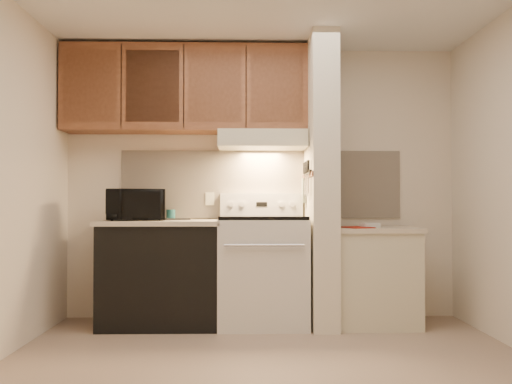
{
  "coord_description": "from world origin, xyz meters",
  "views": [
    {
      "loc": [
        -0.17,
        -3.56,
        1.06
      ],
      "look_at": [
        -0.07,
        0.75,
        1.15
      ],
      "focal_mm": 38.0,
      "sensor_mm": 36.0,
      "label": 1
    }
  ],
  "objects": [
    {
      "name": "cab_gap_b",
      "position": [
        -0.69,
        1.16,
        2.08
      ],
      "size": [
        0.01,
        0.01,
        0.73
      ],
      "primitive_type": "cube",
      "color": "black",
      "rests_on": "upper_cabinets"
    },
    {
      "name": "backsplash",
      "position": [
        0.0,
        1.49,
        1.24
      ],
      "size": [
        2.6,
        0.02,
        0.63
      ],
      "primitive_type": "cube",
      "color": "#F0DEC9",
      "rests_on": "wall_back"
    },
    {
      "name": "knife_blade_b",
      "position": [
        0.38,
        1.02,
        1.21
      ],
      "size": [
        0.01,
        0.04,
        0.18
      ],
      "primitive_type": "cube",
      "color": "silver",
      "rests_on": "knife_strip"
    },
    {
      "name": "microwave",
      "position": [
        -1.1,
        1.15,
        1.05
      ],
      "size": [
        0.54,
        0.42,
        0.27
      ],
      "primitive_type": "imported",
      "rotation": [
        0.0,
        0.0,
        0.19
      ],
      "color": "black",
      "rests_on": "left_countertop"
    },
    {
      "name": "cab_door_d",
      "position": [
        0.13,
        1.17,
        2.08
      ],
      "size": [
        0.46,
        0.01,
        0.63
      ],
      "primitive_type": "cube",
      "color": "brown",
      "rests_on": "upper_cabinets"
    },
    {
      "name": "cab_door_b",
      "position": [
        -0.96,
        1.17,
        2.08
      ],
      "size": [
        0.46,
        0.01,
        0.63
      ],
      "primitive_type": "cube",
      "color": "brown",
      "rests_on": "upper_cabinets"
    },
    {
      "name": "right_countertop",
      "position": [
        0.97,
        1.15,
        0.83
      ],
      "size": [
        0.74,
        0.64,
        0.04
      ],
      "primitive_type": "cube",
      "color": "beige",
      "rests_on": "right_cab_base"
    },
    {
      "name": "outlet",
      "position": [
        -0.48,
        1.48,
        1.1
      ],
      "size": [
        0.08,
        0.01,
        0.12
      ],
      "primitive_type": "cube",
      "color": "beige",
      "rests_on": "backsplash"
    },
    {
      "name": "teal_jar",
      "position": [
        -0.83,
        1.39,
        0.96
      ],
      "size": [
        0.09,
        0.09,
        0.09
      ],
      "primitive_type": "cylinder",
      "rotation": [
        0.0,
        0.0,
        0.08
      ],
      "color": "#215D60",
      "rests_on": "left_countertop"
    },
    {
      "name": "wall_back",
      "position": [
        0.0,
        1.5,
        1.25
      ],
      "size": [
        3.6,
        2.5,
        0.02
      ],
      "primitive_type": "cube",
      "rotation": [
        1.57,
        0.0,
        0.0
      ],
      "color": "silver",
      "rests_on": "floor"
    },
    {
      "name": "hood_lip",
      "position": [
        0.0,
        1.07,
        1.58
      ],
      "size": [
        0.78,
        0.04,
        0.06
      ],
      "primitive_type": "cube",
      "color": "beige",
      "rests_on": "range_hood"
    },
    {
      "name": "left_countertop",
      "position": [
        -0.88,
        1.17,
        0.89
      ],
      "size": [
        1.04,
        0.67,
        0.04
      ],
      "primitive_type": "cube",
      "color": "beige",
      "rests_on": "dishwasher_front"
    },
    {
      "name": "oven_handle",
      "position": [
        0.0,
        0.8,
        0.72
      ],
      "size": [
        0.65,
        0.02,
        0.02
      ],
      "primitive_type": "cylinder",
      "rotation": [
        0.0,
        1.57,
        0.0
      ],
      "color": "silver",
      "rests_on": "range_body"
    },
    {
      "name": "range_hood",
      "position": [
        0.0,
        1.28,
        1.62
      ],
      "size": [
        0.78,
        0.44,
        0.15
      ],
      "primitive_type": "cube",
      "color": "beige",
      "rests_on": "upper_cabinets"
    },
    {
      "name": "cab_door_a",
      "position": [
        -1.51,
        1.17,
        2.08
      ],
      "size": [
        0.46,
        0.01,
        0.63
      ],
      "primitive_type": "cube",
      "color": "brown",
      "rests_on": "upper_cabinets"
    },
    {
      "name": "oven_window",
      "position": [
        0.0,
        0.84,
        0.5
      ],
      "size": [
        0.5,
        0.01,
        0.3
      ],
      "primitive_type": "cube",
      "color": "black",
      "rests_on": "range_body"
    },
    {
      "name": "spoon_rest",
      "position": [
        -0.76,
        1.28,
        0.92
      ],
      "size": [
        0.24,
        0.15,
        0.02
      ],
      "primitive_type": "cube",
      "rotation": [
        0.0,
        0.0,
        0.35
      ],
      "color": "black",
      "rests_on": "left_countertop"
    },
    {
      "name": "knife_blade_a",
      "position": [
        0.38,
        0.95,
        1.22
      ],
      "size": [
        0.01,
        0.03,
        0.16
      ],
      "primitive_type": "cube",
      "color": "silver",
      "rests_on": "knife_strip"
    },
    {
      "name": "range_body",
      "position": [
        0.0,
        1.16,
        0.46
      ],
      "size": [
        0.76,
        0.65,
        0.92
      ],
      "primitive_type": "cube",
      "color": "silver",
      "rests_on": "floor"
    },
    {
      "name": "red_folder",
      "position": [
        0.79,
        1.0,
        0.85
      ],
      "size": [
        0.28,
        0.32,
        0.01
      ],
      "primitive_type": "cube",
      "rotation": [
        0.0,
        0.0,
        0.39
      ],
      "color": "maroon",
      "rests_on": "right_countertop"
    },
    {
      "name": "cab_gap_a",
      "position": [
        -1.23,
        1.16,
        2.08
      ],
      "size": [
        0.01,
        0.01,
        0.73
      ],
      "primitive_type": "cube",
      "color": "black",
      "rests_on": "upper_cabinets"
    },
    {
      "name": "range_knob_left_inner",
      "position": [
        -0.18,
        1.4,
        1.05
      ],
      "size": [
        0.05,
        0.02,
        0.05
      ],
      "primitive_type": "cylinder",
      "rotation": [
        1.57,
        0.0,
        0.0
      ],
      "color": "silver",
      "rests_on": "range_backguard"
    },
    {
      "name": "cab_gap_c",
      "position": [
        -0.14,
        1.16,
        2.08
      ],
      "size": [
        0.01,
        0.01,
        0.73
      ],
      "primitive_type": "cube",
      "color": "black",
      "rests_on": "upper_cabinets"
    },
    {
      "name": "oven_mitt",
      "position": [
        0.38,
        1.32,
        1.17
      ],
      "size": [
        0.03,
        0.09,
        0.23
      ],
      "primitive_type": "cube",
      "color": "gray",
      "rests_on": "partition_pillar"
    },
    {
      "name": "knife_blade_c",
      "position": [
        0.38,
        1.1,
        1.2
      ],
      "size": [
        0.01,
        0.04,
        0.2
      ],
      "primitive_type": "cube",
      "color": "silver",
      "rests_on": "knife_strip"
    },
    {
      "name": "right_cab_base",
      "position": [
        0.97,
        1.15,
        0.4
      ],
      "size": [
        0.7,
        0.6,
        0.81
      ],
      "primitive_type": "cube",
      "color": "beige",
      "rests_on": "floor"
    },
    {
      "name": "range_knob_right_inner",
      "position": [
        0.18,
        1.4,
        1.05
      ],
      "size": [
        0.05,
        0.02,
        0.05
      ],
      "primitive_type": "cylinder",
      "rotation": [
        1.57,
        0.0,
        0.0
      ],
      "color": "silver",
      "rests_on": "range_backguard"
    },
    {
      "name": "upper_cabinets",
      "position": [
        -0.69,
        1.32,
        2.08
      ],
      "size": [
        2.18,
        0.33,
        0.77
      ],
      "primitive_type": "cube",
      "color": "brown",
      "rests_on": "wall_back"
    },
    {
      "name": "range_knob_right_outer",
      "position": [
        0.28,
        1.4,
        1.05
      ],
      "size": [
        0.05,
        0.02,
        0.05
      ],
      "primitive_type": "cylinder",
      "rotation": [
        1.57,
        0.0,
        0.0
      ],
      "color": "silver",
      "rests_on": "range_backguard"
    },
    {
      "name": "knife_strip",
      "position": [
        0.39,
        1.1,
        1.32
      ],
      "size": [
        0.02,
        0.42,
        0.04
      ],
      "primitive_type": "cube",
      "color": "black",
      "rests_on": "partition_pillar"
    },
    {
      "name": "pillar_trim",
      "position": [
        0.39,
        1.15,
        1.3
      ],
      "size": [
        0.01,
        0.7,
        0.04
      ],
      "primitive_type": "cube",
      "color": "brown",
      "rests_on": "partition_pillar"
    },
    {
      "name": "knife_handle_b",
      "position": [
        0.38,
        1.02,
        1.37
      ],
      "size": [
        0.02,
        0.02,
        0.1
      ],
      "primitive_type": "cylinder",
      "color": "black",
      "rests_on": "knife_strip"
    },
    {
      "name": "knife_handle_d",
      "position": [
        0.38,
        1.18,
        1.37
      ],
      "size": [
        0.02,
        0.02,
        0.1
      ],
      "primitive_type": "cylinder",
      "color": "black",
      "rests_on": "knife_strip"
    },
    {
      "name": "range_backguard",
      "position": [
        0.0,
        1.44,
        1.05
      ],
      "size": [
        0.76,
        0.08,
        0.2
      ],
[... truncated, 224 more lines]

